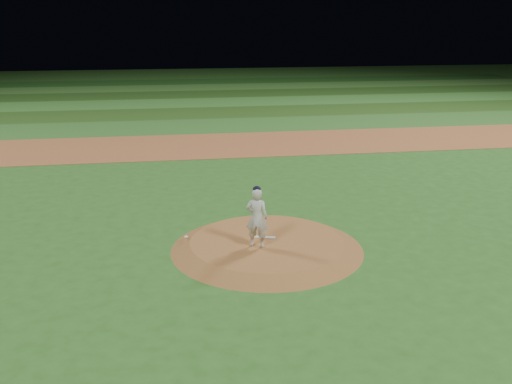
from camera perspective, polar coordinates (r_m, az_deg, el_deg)
name	(u,v)px	position (r m, az deg, el deg)	size (l,w,h in m)	color
ground	(267,249)	(16.46, 1.10, -5.69)	(120.00, 120.00, 0.00)	#265C1D
infield_dirt_band	(220,145)	(29.74, -3.66, 4.72)	(70.00, 6.00, 0.02)	#95562E
outfield_stripe_0	(211,126)	(35.12, -4.54, 6.61)	(70.00, 5.00, 0.02)	#2C6524
outfield_stripe_1	(205,113)	(40.03, -5.14, 7.89)	(70.00, 5.00, 0.02)	#254C18
outfield_stripe_2	(200,103)	(44.96, -5.61, 8.89)	(70.00, 5.00, 0.02)	#33752A
outfield_stripe_3	(196,94)	(49.91, -5.99, 9.70)	(70.00, 5.00, 0.02)	#214A17
outfield_stripe_4	(193,87)	(54.86, -6.30, 10.35)	(70.00, 5.00, 0.02)	#356E28
outfield_stripe_5	(191,82)	(59.83, -6.56, 10.90)	(70.00, 5.00, 0.02)	#1A4C18
pitchers_mound	(267,245)	(16.41, 1.11, -5.29)	(5.50, 5.50, 0.25)	brown
pitching_rubber	(265,237)	(16.56, 0.88, -4.55)	(0.61, 0.15, 0.03)	silver
rosin_bag	(186,237)	(16.67, -7.02, -4.46)	(0.12, 0.12, 0.07)	white
pitcher_on_mound	(257,217)	(15.66, 0.08, -2.53)	(0.73, 0.61, 1.75)	silver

